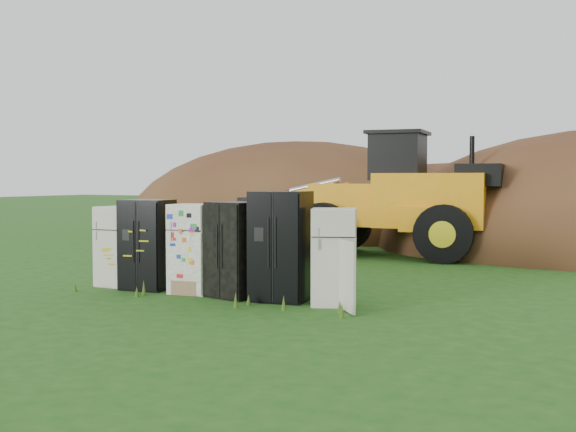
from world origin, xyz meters
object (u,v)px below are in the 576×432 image
(fridge_sticker, at_px, (193,249))
(wheel_loader, at_px, (367,194))
(fridge_black_side, at_px, (147,245))
(fridge_leftmost, at_px, (118,246))
(fridge_dark_mid, at_px, (235,250))
(fridge_open_door, at_px, (334,257))
(fridge_black_right, at_px, (281,246))

(fridge_sticker, distance_m, wheel_loader, 7.74)
(fridge_black_side, height_order, fridge_sticker, fridge_black_side)
(fridge_sticker, bearing_deg, fridge_leftmost, 171.28)
(fridge_dark_mid, bearing_deg, wheel_loader, 106.37)
(fridge_open_door, distance_m, wheel_loader, 8.03)
(fridge_sticker, relative_size, fridge_open_door, 1.02)
(fridge_sticker, height_order, fridge_dark_mid, fridge_dark_mid)
(fridge_leftmost, xyz_separation_m, fridge_black_side, (0.76, -0.05, 0.07))
(fridge_open_door, height_order, wheel_loader, wheel_loader)
(fridge_sticker, relative_size, fridge_dark_mid, 0.97)
(fridge_sticker, bearing_deg, fridge_dark_mid, -8.75)
(fridge_sticker, distance_m, fridge_black_right, 1.83)
(wheel_loader, bearing_deg, fridge_open_door, -79.27)
(fridge_black_side, height_order, fridge_black_right, fridge_black_right)
(fridge_dark_mid, height_order, wheel_loader, wheel_loader)
(fridge_leftmost, bearing_deg, fridge_black_right, -0.38)
(fridge_leftmost, relative_size, wheel_loader, 0.22)
(fridge_black_side, xyz_separation_m, fridge_black_right, (2.88, 0.05, 0.09))
(fridge_leftmost, distance_m, fridge_black_right, 3.64)
(fridge_leftmost, bearing_deg, wheel_loader, 73.24)
(fridge_black_side, distance_m, fridge_dark_mid, 1.98)
(fridge_open_door, bearing_deg, fridge_sticker, 159.55)
(fridge_black_side, distance_m, fridge_sticker, 1.05)
(fridge_sticker, height_order, fridge_black_right, fridge_black_right)
(fridge_leftmost, height_order, fridge_black_right, fridge_black_right)
(fridge_black_side, xyz_separation_m, fridge_dark_mid, (1.98, -0.01, -0.01))
(fridge_dark_mid, bearing_deg, fridge_open_door, 15.25)
(fridge_black_side, distance_m, fridge_black_right, 2.88)
(fridge_dark_mid, bearing_deg, fridge_black_side, -167.65)
(fridge_black_side, bearing_deg, fridge_dark_mid, -6.64)
(fridge_black_right, distance_m, wheel_loader, 7.80)
(fridge_leftmost, relative_size, fridge_sticker, 0.95)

